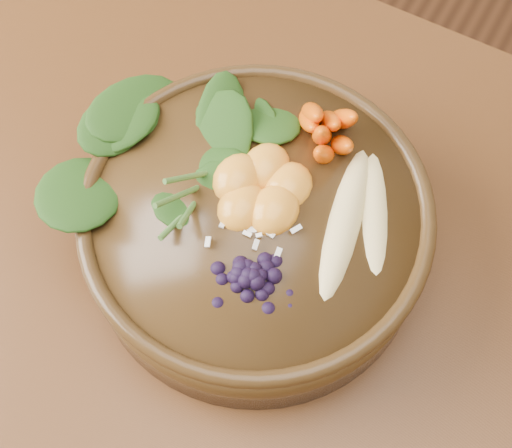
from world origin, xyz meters
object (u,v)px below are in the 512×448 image
object	(u,v)px
blueberry_pile	(249,267)
kale_heap	(212,125)
carrot_cluster	(334,108)
banana_halves	(362,209)
mandarin_cluster	(262,180)
stoneware_bowl	(256,230)

from	to	relation	value
blueberry_pile	kale_heap	bearing A→B (deg)	133.02
carrot_cluster	banana_halves	distance (m)	0.08
kale_heap	banana_halves	xyz separation A→B (m)	(0.13, -0.01, -0.01)
mandarin_cluster	kale_heap	bearing A→B (deg)	159.44
stoneware_bowl	banana_halves	bearing A→B (deg)	23.96
banana_halves	blueberry_pile	size ratio (longest dim) A/B	1.26
kale_heap	blueberry_pile	size ratio (longest dim) A/B	1.42
kale_heap	mandarin_cluster	xyz separation A→B (m)	(0.06, -0.02, -0.01)
banana_halves	mandarin_cluster	size ratio (longest dim) A/B	1.84
banana_halves	mandarin_cluster	bearing A→B (deg)	170.25
kale_heap	carrot_cluster	size ratio (longest dim) A/B	2.37
carrot_cluster	mandarin_cluster	bearing A→B (deg)	-129.81
kale_heap	blueberry_pile	world-z (taller)	kale_heap
kale_heap	carrot_cluster	world-z (taller)	carrot_cluster
stoneware_bowl	banana_halves	xyz separation A→B (m)	(0.07, 0.03, 0.05)
stoneware_bowl	blueberry_pile	bearing A→B (deg)	-65.92
kale_heap	banana_halves	size ratio (longest dim) A/B	1.12
stoneware_bowl	blueberry_pile	size ratio (longest dim) A/B	2.16
stoneware_bowl	kale_heap	distance (m)	0.09
kale_heap	banana_halves	distance (m)	0.13
kale_heap	mandarin_cluster	bearing A→B (deg)	-20.56
banana_halves	kale_heap	bearing A→B (deg)	156.45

